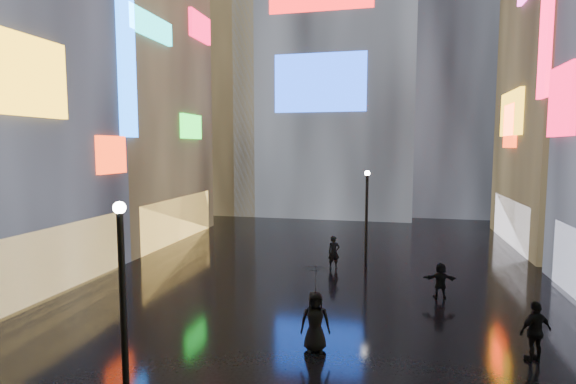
% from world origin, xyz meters
% --- Properties ---
extents(ground, '(140.00, 140.00, 0.00)m').
position_xyz_m(ground, '(0.00, 20.00, 0.00)').
color(ground, black).
rests_on(ground, ground).
extents(building_left_far, '(10.28, 12.00, 22.00)m').
position_xyz_m(building_left_far, '(-15.98, 26.00, 10.98)').
color(building_left_far, black).
rests_on(building_left_far, ground).
extents(tower_main, '(16.00, 14.20, 42.00)m').
position_xyz_m(tower_main, '(-3.00, 43.97, 21.01)').
color(tower_main, black).
rests_on(tower_main, ground).
extents(tower_flank_right, '(12.00, 12.00, 34.00)m').
position_xyz_m(tower_flank_right, '(9.00, 46.00, 17.00)').
color(tower_flank_right, black).
rests_on(tower_flank_right, ground).
extents(tower_flank_left, '(10.00, 10.00, 26.00)m').
position_xyz_m(tower_flank_left, '(-14.00, 42.00, 13.00)').
color(tower_flank_left, black).
rests_on(tower_flank_left, ground).
extents(lamp_near, '(0.30, 0.30, 5.20)m').
position_xyz_m(lamp_near, '(-2.90, 7.04, 2.94)').
color(lamp_near, black).
rests_on(lamp_near, ground).
extents(lamp_far, '(0.30, 0.30, 5.20)m').
position_xyz_m(lamp_far, '(1.97, 22.46, 2.94)').
color(lamp_far, black).
rests_on(lamp_far, ground).
extents(pedestrian_3, '(1.17, 0.90, 1.85)m').
position_xyz_m(pedestrian_3, '(7.63, 12.22, 0.92)').
color(pedestrian_3, black).
rests_on(pedestrian_3, ground).
extents(pedestrian_4, '(1.05, 0.80, 1.93)m').
position_xyz_m(pedestrian_4, '(1.04, 11.35, 0.96)').
color(pedestrian_4, black).
rests_on(pedestrian_4, ground).
extents(pedestrian_5, '(1.46, 0.62, 1.52)m').
position_xyz_m(pedestrian_5, '(5.42, 17.57, 0.76)').
color(pedestrian_5, black).
rests_on(pedestrian_5, ground).
extents(pedestrian_6, '(0.75, 0.65, 1.74)m').
position_xyz_m(pedestrian_6, '(0.36, 21.18, 0.87)').
color(pedestrian_6, black).
rests_on(pedestrian_6, ground).
extents(umbrella_2, '(1.17, 1.18, 0.86)m').
position_xyz_m(umbrella_2, '(1.04, 11.35, 2.36)').
color(umbrella_2, black).
rests_on(umbrella_2, pedestrian_4).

